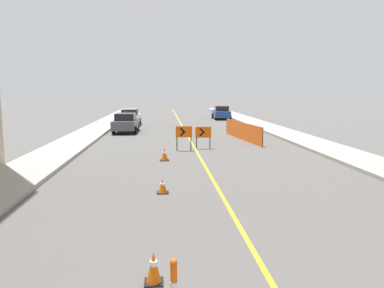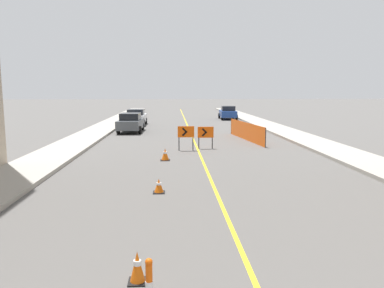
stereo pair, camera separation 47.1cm
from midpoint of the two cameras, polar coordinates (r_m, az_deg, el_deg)
lane_stripe at (r=32.24m, az=-1.53°, el=2.06°), size 0.12×73.03×0.01m
sidewalk_left at (r=32.74m, az=-15.13°, el=2.02°), size 2.58×73.03×0.17m
sidewalk_right at (r=33.54m, az=11.75°, el=2.27°), size 2.58×73.03×0.17m
traffic_cone_second at (r=7.16m, az=-7.86°, el=-18.20°), size 0.34×0.34×0.59m
traffic_cone_third at (r=12.80m, az=-5.56°, el=-6.42°), size 0.40×0.40×0.49m
traffic_cone_fourth at (r=18.59m, az=-4.95°, el=-1.62°), size 0.47×0.47×0.60m
arrow_barricade_primary at (r=21.47m, az=-1.88°, el=1.65°), size 0.95×0.09×1.41m
arrow_barricade_secondary at (r=22.20m, az=1.12°, el=1.65°), size 0.95×0.09×1.31m
safety_mesh_fence at (r=26.46m, az=7.18°, el=1.97°), size 0.98×7.35×1.22m
parked_car_curb_near at (r=31.31m, az=-10.47°, el=3.21°), size 1.96×4.37×1.59m
parked_car_curb_mid at (r=37.55m, az=-9.74°, el=4.04°), size 1.94×4.32×1.59m
parked_car_curb_far at (r=44.99m, az=4.20°, el=4.81°), size 2.02×4.39×1.59m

